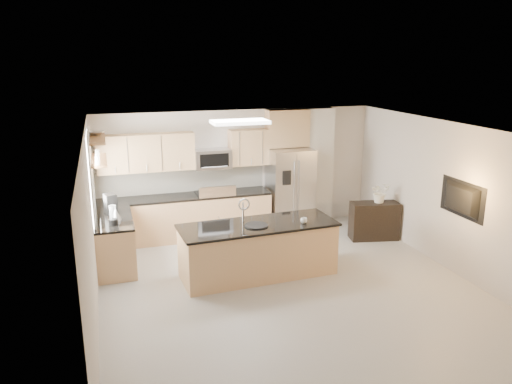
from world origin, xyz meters
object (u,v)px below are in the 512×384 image
object	(u,v)px
refrigerator	(290,189)
island	(258,249)
range	(215,214)
kettle	(116,214)
flower_vase	(380,187)
blender	(113,216)
microwave	(212,159)
credenza	(374,221)
bowl	(96,133)
platter	(256,225)
cup	(304,220)
coffee_maker	(111,204)
television	(458,199)

from	to	relation	value
refrigerator	island	size ratio (longest dim) A/B	0.65
range	kettle	world-z (taller)	kettle
range	flower_vase	world-z (taller)	flower_vase
flower_vase	blender	bearing A→B (deg)	-176.99
microwave	credenza	world-z (taller)	microwave
island	blender	distance (m)	2.52
island	bowl	size ratio (longest dim) A/B	7.25
platter	bowl	bearing A→B (deg)	146.63
island	blender	world-z (taller)	island
cup	coffee_maker	world-z (taller)	coffee_maker
range	credenza	distance (m)	3.32
platter	flower_vase	world-z (taller)	flower_vase
coffee_maker	cup	bearing A→B (deg)	-26.74
credenza	cup	xyz separation A→B (m)	(-2.07, -1.17, 0.58)
microwave	blender	bearing A→B (deg)	-142.56
flower_vase	television	world-z (taller)	television
blender	flower_vase	world-z (taller)	flower_vase
island	television	size ratio (longest dim) A/B	2.54
kettle	blender	bearing A→B (deg)	-101.18
cup	platter	bearing A→B (deg)	173.71
range	coffee_maker	bearing A→B (deg)	-159.54
blender	bowl	distance (m)	1.56
refrigerator	platter	xyz separation A→B (m)	(-1.45, -2.22, 0.05)
blender	kettle	distance (m)	0.26
refrigerator	coffee_maker	size ratio (longest dim) A/B	4.93
microwave	coffee_maker	bearing A→B (deg)	-156.62
cup	kettle	world-z (taller)	kettle
range	cup	world-z (taller)	range
bowl	television	bearing A→B (deg)	-23.23
island	microwave	bearing A→B (deg)	93.67
range	television	xyz separation A→B (m)	(3.51, -3.12, 0.88)
coffee_maker	kettle	bearing A→B (deg)	-80.75
island	cup	bearing A→B (deg)	-16.46
cup	television	world-z (taller)	television
range	credenza	size ratio (longest dim) A/B	1.17
cup	blender	xyz separation A→B (m)	(-3.11, 0.89, 0.09)
refrigerator	cup	world-z (taller)	refrigerator
cup	television	size ratio (longest dim) A/B	0.11
platter	coffee_maker	xyz separation A→B (m)	(-2.30, 1.48, 0.15)
cup	platter	xyz separation A→B (m)	(-0.82, 0.09, -0.04)
coffee_maker	flower_vase	size ratio (longest dim) A/B	0.56
credenza	flower_vase	bearing A→B (deg)	11.19
kettle	refrigerator	bearing A→B (deg)	17.55
platter	bowl	xyz separation A→B (m)	(-2.46, 1.62, 1.44)
coffee_maker	bowl	xyz separation A→B (m)	(-0.16, 0.13, 1.29)
microwave	island	xyz separation A→B (m)	(0.27, -2.30, -1.16)
refrigerator	flower_vase	world-z (taller)	refrigerator
bowl	platter	bearing A→B (deg)	-33.37
microwave	flower_vase	bearing A→B (deg)	-22.30
credenza	flower_vase	size ratio (longest dim) A/B	1.51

